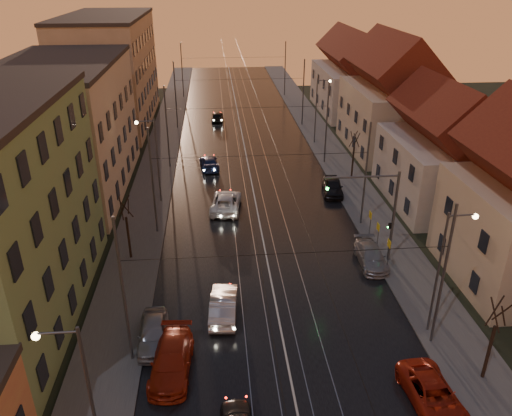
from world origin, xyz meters
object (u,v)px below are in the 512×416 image
object	(u,v)px
driving_car_1	(224,305)
parked_right_2	(333,186)
parked_right_0	(433,395)
driving_car_4	(217,116)
street_lamp_1	(445,262)
street_lamp_0	(82,391)
driving_car_3	(209,163)
driving_car_2	(226,202)
parked_right_1	(371,256)
street_lamp_3	(319,105)
street_lamp_2	(153,153)
traffic_light_mast	(381,206)
parked_left_2	(172,360)
parked_left_3	(153,333)

from	to	relation	value
driving_car_1	parked_right_2	bearing A→B (deg)	-117.02
parked_right_0	parked_right_2	size ratio (longest dim) A/B	1.06
driving_car_4	street_lamp_1	bearing A→B (deg)	108.37
street_lamp_1	parked_right_0	world-z (taller)	street_lamp_1
street_lamp_0	driving_car_3	distance (m)	36.96
driving_car_2	parked_right_0	bearing A→B (deg)	119.58
driving_car_2	parked_right_1	size ratio (longest dim) A/B	1.19
street_lamp_3	driving_car_3	bearing A→B (deg)	-150.45
driving_car_1	driving_car_4	size ratio (longest dim) A/B	1.16
street_lamp_2	parked_right_2	distance (m)	17.21
driving_car_4	parked_right_0	bearing A→B (deg)	104.49
traffic_light_mast	driving_car_1	xyz separation A→B (m)	(-11.39, -5.36, -3.84)
parked_left_2	parked_left_3	size ratio (longest dim) A/B	1.19
parked_left_2	driving_car_4	bearing A→B (deg)	90.41
driving_car_3	street_lamp_3	bearing A→B (deg)	-156.75
driving_car_4	driving_car_2	bearing A→B (deg)	94.52
driving_car_3	parked_right_0	distance (m)	35.67
driving_car_1	parked_right_1	bearing A→B (deg)	-150.51
parked_right_1	parked_left_3	bearing A→B (deg)	-152.37
parked_right_2	parked_left_3	bearing A→B (deg)	-119.74
street_lamp_0	parked_left_3	size ratio (longest dim) A/B	1.87
driving_car_2	driving_car_4	size ratio (longest dim) A/B	1.38
street_lamp_2	driving_car_2	world-z (taller)	street_lamp_2
street_lamp_1	driving_car_2	distance (m)	21.90
parked_right_1	street_lamp_0	bearing A→B (deg)	-135.07
street_lamp_0	parked_right_2	world-z (taller)	street_lamp_0
parked_left_3	parked_right_2	bearing A→B (deg)	50.94
street_lamp_1	driving_car_4	bearing A→B (deg)	104.50
parked_left_2	parked_left_3	world-z (taller)	parked_left_2
parked_right_2	street_lamp_2	bearing A→B (deg)	-170.94
traffic_light_mast	street_lamp_1	bearing A→B (deg)	-82.09
street_lamp_2	parked_left_2	world-z (taller)	street_lamp_2
traffic_light_mast	parked_right_2	distance (m)	13.15
driving_car_4	parked_right_1	world-z (taller)	driving_car_4
street_lamp_0	driving_car_4	xyz separation A→B (m)	(6.00, 55.19, -4.21)
traffic_light_mast	driving_car_3	distance (m)	24.14
street_lamp_1	driving_car_1	bearing A→B (deg)	168.08
street_lamp_1	parked_left_2	xyz separation A→B (m)	(-15.42, -2.02, -4.14)
parked_right_0	parked_right_1	xyz separation A→B (m)	(0.81, 13.27, -0.00)
driving_car_2	driving_car_4	distance (m)	29.27
street_lamp_0	parked_right_1	bearing A→B (deg)	43.36
parked_left_3	street_lamp_2	bearing A→B (deg)	92.34
traffic_light_mast	parked_left_3	bearing A→B (deg)	-153.83
street_lamp_1	parked_right_2	distance (m)	21.04
street_lamp_1	driving_car_4	xyz separation A→B (m)	(-12.21, 47.19, -4.21)
street_lamp_3	street_lamp_0	bearing A→B (deg)	-112.48
street_lamp_0	driving_car_1	size ratio (longest dim) A/B	1.74
traffic_light_mast	driving_car_1	world-z (taller)	traffic_light_mast
street_lamp_2	driving_car_3	size ratio (longest dim) A/B	1.73
parked_right_1	street_lamp_3	bearing A→B (deg)	88.50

